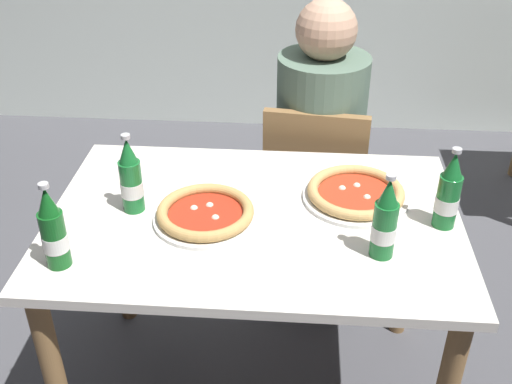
{
  "coord_description": "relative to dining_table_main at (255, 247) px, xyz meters",
  "views": [
    {
      "loc": [
        0.11,
        -1.48,
        1.77
      ],
      "look_at": [
        0.0,
        0.05,
        0.8
      ],
      "focal_mm": 43.32,
      "sensor_mm": 36.0,
      "label": 1
    }
  ],
  "objects": [
    {
      "name": "dining_table_main",
      "position": [
        0.0,
        0.0,
        0.0
      ],
      "size": [
        1.2,
        0.8,
        0.75
      ],
      "color": "silver",
      "rests_on": "ground_plane"
    },
    {
      "name": "beer_bottle_right",
      "position": [
        -0.49,
        -0.26,
        0.22
      ],
      "size": [
        0.07,
        0.07,
        0.25
      ],
      "color": "#14591E",
      "rests_on": "dining_table_main"
    },
    {
      "name": "chair_behind_table",
      "position": [
        0.19,
        0.61,
        -0.15
      ],
      "size": [
        0.44,
        0.44,
        0.85
      ],
      "rotation": [
        0.0,
        0.0,
        3.02
      ],
      "color": "olive",
      "rests_on": "ground_plane"
    },
    {
      "name": "pizza_marinara_far",
      "position": [
        -0.14,
        -0.03,
        0.14
      ],
      "size": [
        0.3,
        0.3,
        0.04
      ],
      "color": "white",
      "rests_on": "dining_table_main"
    },
    {
      "name": "diner_seated",
      "position": [
        0.2,
        0.66,
        -0.05
      ],
      "size": [
        0.34,
        0.34,
        1.21
      ],
      "color": "#2D3342",
      "rests_on": "ground_plane"
    },
    {
      "name": "beer_bottle_left",
      "position": [
        0.35,
        -0.16,
        0.22
      ],
      "size": [
        0.07,
        0.07,
        0.25
      ],
      "color": "#196B2D",
      "rests_on": "dining_table_main"
    },
    {
      "name": "pizza_margherita_near",
      "position": [
        0.3,
        0.11,
        0.13
      ],
      "size": [
        0.32,
        0.32,
        0.04
      ],
      "color": "white",
      "rests_on": "dining_table_main"
    },
    {
      "name": "beer_bottle_extra",
      "position": [
        -0.36,
        0.01,
        0.22
      ],
      "size": [
        0.07,
        0.07,
        0.25
      ],
      "color": "#196B2D",
      "rests_on": "dining_table_main"
    },
    {
      "name": "beer_bottle_center",
      "position": [
        0.54,
        -0.01,
        0.22
      ],
      "size": [
        0.07,
        0.07,
        0.25
      ],
      "color": "#196B2D",
      "rests_on": "dining_table_main"
    }
  ]
}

